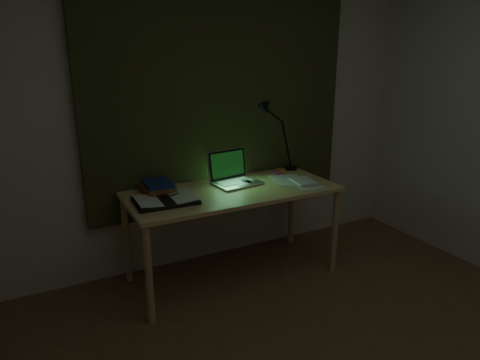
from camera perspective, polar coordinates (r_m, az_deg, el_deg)
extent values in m
cube|color=silver|center=(3.47, -2.63, 9.36)|extent=(3.50, 0.00, 2.50)
cube|color=#2F351A|center=(3.42, -2.38, 12.62)|extent=(2.20, 0.06, 2.00)
ellipsoid|color=black|center=(3.31, 0.81, -0.20)|extent=(0.08, 0.10, 0.03)
cube|color=gold|center=(3.68, 5.41, 1.32)|extent=(0.09, 0.09, 0.02)
cube|color=#CE5085|center=(3.60, 4.98, 1.00)|extent=(0.08, 0.08, 0.02)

